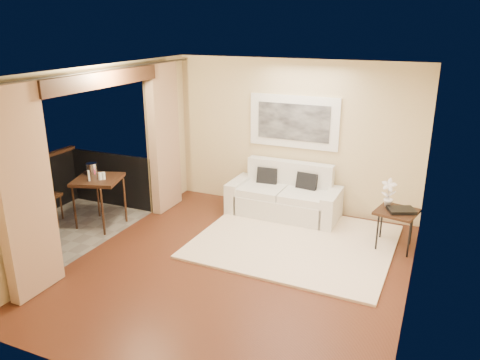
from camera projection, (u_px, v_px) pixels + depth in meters
The scene contains 18 objects.
floor at pixel (237, 268), 6.58m from camera, with size 5.00×5.00×0.00m, color #562A19.
room_shell at pixel (99, 79), 6.58m from camera, with size 5.00×6.40×5.00m.
balcony at pixel (56, 219), 7.78m from camera, with size 1.81×2.60×1.17m.
curtains at pixel (108, 160), 6.95m from camera, with size 0.16×4.80×2.64m.
artwork at pixel (294, 122), 8.20m from camera, with size 1.62×0.07×0.92m.
rug at pixel (295, 241), 7.34m from camera, with size 2.94×2.56×0.04m, color #FFEACD.
sofa at pixel (285, 197), 8.29m from camera, with size 1.95×0.86×0.93m.
side_table at pixel (396, 214), 6.98m from camera, with size 0.67×0.67×0.62m.
tray at pixel (401, 210), 6.91m from camera, with size 0.38×0.28×0.05m, color black.
orchid at pixel (388, 193), 7.05m from camera, with size 0.23×0.16×0.44m, color white.
bistro_table at pixel (98, 183), 7.72m from camera, with size 0.91×0.91×0.84m.
balcony_chair_far at pixel (39, 192), 7.85m from camera, with size 0.44×0.44×0.99m.
balcony_chair_near at pixel (45, 219), 6.94m from camera, with size 0.49×0.49×0.89m.
ice_bucket at pixel (92, 169), 7.83m from camera, with size 0.18×0.18×0.20m, color white.
candle at pixel (102, 175), 7.76m from camera, with size 0.06×0.06×0.07m, color red.
vase at pixel (89, 176), 7.53m from camera, with size 0.04×0.04×0.18m, color silver.
glass_a at pixel (100, 176), 7.60m from camera, with size 0.06×0.06×0.12m, color white.
glass_b at pixel (104, 176), 7.62m from camera, with size 0.06×0.06×0.12m, color white.
Camera 1 is at (2.38, -5.33, 3.28)m, focal length 35.00 mm.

